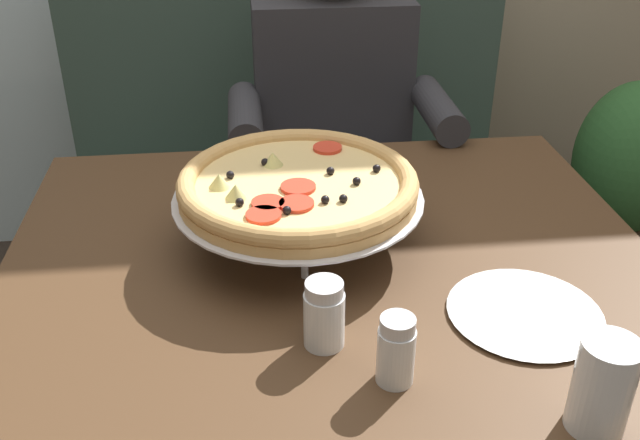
{
  "coord_description": "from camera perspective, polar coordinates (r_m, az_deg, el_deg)",
  "views": [
    {
      "loc": [
        -0.13,
        -1.01,
        1.42
      ],
      "look_at": [
        -0.02,
        0.06,
        0.81
      ],
      "focal_mm": 40.26,
      "sensor_mm": 36.0,
      "label": 1
    }
  ],
  "objects": [
    {
      "name": "shaker_pepper_flakes",
      "position": [
        0.96,
        6.04,
        -10.59
      ],
      "size": [
        0.05,
        0.05,
        0.1
      ],
      "color": "white",
      "rests_on": "dining_table"
    },
    {
      "name": "drinking_glass",
      "position": [
        0.95,
        21.46,
        -12.58
      ],
      "size": [
        0.07,
        0.07,
        0.13
      ],
      "color": "silver",
      "rests_on": "dining_table"
    },
    {
      "name": "pizza",
      "position": [
        1.21,
        -1.8,
        2.67
      ],
      "size": [
        0.43,
        0.43,
        0.14
      ],
      "color": "silver",
      "rests_on": "dining_table"
    },
    {
      "name": "booth_bench",
      "position": [
        2.22,
        -2.18,
        2.22
      ],
      "size": [
        1.34,
        0.78,
        1.13
      ],
      "color": "#384C42",
      "rests_on": "ground_plane"
    },
    {
      "name": "shaker_parmesan",
      "position": [
        1.01,
        0.33,
        -7.83
      ],
      "size": [
        0.06,
        0.06,
        0.1
      ],
      "color": "white",
      "rests_on": "dining_table"
    },
    {
      "name": "diner_main",
      "position": [
        1.85,
        1.27,
        7.17
      ],
      "size": [
        0.54,
        0.64,
        1.27
      ],
      "color": "#2D3342",
      "rests_on": "ground_plane"
    },
    {
      "name": "dining_table",
      "position": [
        1.27,
        0.97,
        -6.86
      ],
      "size": [
        1.11,
        0.97,
        0.76
      ],
      "color": "#4C331E",
      "rests_on": "ground_plane"
    },
    {
      "name": "potted_plant",
      "position": [
        2.56,
        23.21,
        3.39
      ],
      "size": [
        0.36,
        0.36,
        0.7
      ],
      "color": "brown",
      "rests_on": "ground_plane"
    },
    {
      "name": "plate_near_left",
      "position": [
        1.13,
        15.99,
        -6.84
      ],
      "size": [
        0.23,
        0.23,
        0.02
      ],
      "color": "white",
      "rests_on": "dining_table"
    }
  ]
}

